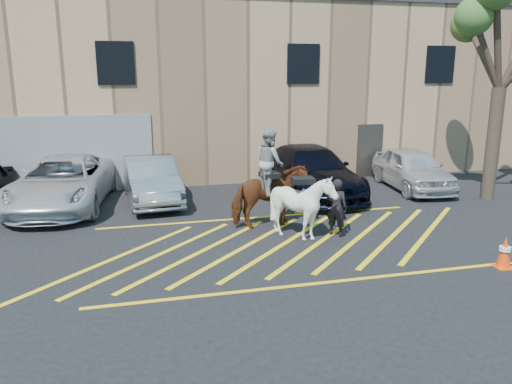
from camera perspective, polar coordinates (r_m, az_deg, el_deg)
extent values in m
plane|color=black|center=(13.12, 2.74, -5.58)|extent=(90.00, 90.00, 0.00)
imported|color=silver|center=(17.30, -21.26, 1.02)|extent=(3.41, 6.17, 1.63)
imported|color=gray|center=(17.23, -11.92, 1.38)|extent=(1.94, 4.66, 1.50)
imported|color=black|center=(17.98, 6.28, 2.40)|extent=(2.53, 5.88, 1.69)
imported|color=silver|center=(19.60, 17.41, 2.56)|extent=(2.33, 4.69, 1.54)
imported|color=black|center=(13.46, 9.20, -1.76)|extent=(0.67, 0.66, 1.56)
cube|color=tan|center=(24.14, -5.62, 11.61)|extent=(32.00, 10.00, 7.00)
cube|color=#2D2D30|center=(24.29, -5.83, 20.24)|extent=(32.20, 10.20, 0.30)
cube|color=black|center=(18.82, -15.76, 13.99)|extent=(1.30, 0.08, 1.50)
cube|color=black|center=(19.95, 5.43, 14.37)|extent=(1.30, 0.08, 1.50)
cube|color=black|center=(22.66, 20.30, 13.52)|extent=(1.30, 0.08, 1.50)
cube|color=#38332D|center=(21.38, 12.84, 4.62)|extent=(1.10, 0.08, 2.20)
cube|color=yellow|center=(12.33, -16.01, -7.35)|extent=(4.20, 4.20, 0.01)
cube|color=yellow|center=(12.33, -11.10, -7.07)|extent=(4.20, 4.20, 0.01)
cube|color=yellow|center=(12.42, -6.23, -6.74)|extent=(4.20, 4.20, 0.01)
cube|color=yellow|center=(12.59, -1.46, -6.37)|extent=(4.20, 4.20, 0.01)
cube|color=yellow|center=(12.85, 3.13, -5.98)|extent=(4.20, 4.20, 0.01)
cube|color=yellow|center=(13.18, 7.52, -5.56)|extent=(4.20, 4.20, 0.01)
cube|color=yellow|center=(13.59, 11.65, -5.14)|extent=(4.20, 4.20, 0.01)
cube|color=yellow|center=(14.07, 15.52, -4.71)|extent=(4.20, 4.20, 0.01)
cube|color=yellow|center=(14.60, 19.12, -4.30)|extent=(4.20, 4.20, 0.01)
cube|color=yellow|center=(15.13, 0.33, -2.91)|extent=(9.50, 0.12, 0.01)
cube|color=yellow|center=(10.66, 7.18, -10.30)|extent=(9.50, 0.12, 0.01)
imported|color=brown|center=(13.99, 1.56, -0.53)|extent=(2.22, 1.22, 1.79)
imported|color=gray|center=(13.78, 1.58, 3.46)|extent=(0.79, 0.96, 1.82)
cube|color=black|center=(13.85, 1.57, 1.97)|extent=(0.53, 0.61, 0.14)
imported|color=silver|center=(13.06, 5.33, -1.64)|extent=(1.55, 1.72, 1.78)
cube|color=black|center=(12.90, 5.40, 1.34)|extent=(0.59, 0.50, 0.14)
cube|color=#FF670A|center=(12.69, 26.38, -7.64)|extent=(0.43, 0.43, 0.03)
cone|color=#FF3D0A|center=(12.57, 26.55, -6.09)|extent=(0.32, 0.32, 0.70)
cylinder|color=white|center=(12.55, 26.58, -5.83)|extent=(0.25, 0.25, 0.10)
cylinder|color=#423528|center=(18.77, 25.43, 4.91)|extent=(0.44, 0.44, 3.80)
cylinder|color=#49392C|center=(19.25, 24.50, 13.89)|extent=(0.33, 1.88, 2.34)
cylinder|color=#433228|center=(18.24, 24.87, 14.08)|extent=(1.40, 0.20, 2.39)
cylinder|color=#433329|center=(18.13, 25.88, 15.12)|extent=(1.16, 0.77, 3.11)
sphere|color=#48652B|center=(19.94, 23.06, 17.16)|extent=(1.20, 1.20, 1.20)
sphere|color=#527431|center=(17.94, 23.65, 17.91)|extent=(1.20, 1.20, 1.20)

